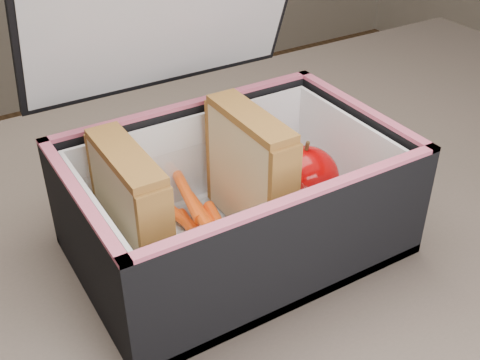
{
  "coord_description": "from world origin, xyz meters",
  "views": [
    {
      "loc": [
        -0.28,
        -0.34,
        1.11
      ],
      "look_at": [
        -0.05,
        0.04,
        0.81
      ],
      "focal_mm": 45.0,
      "sensor_mm": 36.0,
      "label": 1
    }
  ],
  "objects": [
    {
      "name": "carrot_sticks",
      "position": [
        -0.09,
        0.04,
        0.78
      ],
      "size": [
        0.04,
        0.15,
        0.03
      ],
      "color": "#FF480E",
      "rests_on": "plastic_tub"
    },
    {
      "name": "kitchen_table",
      "position": [
        0.0,
        0.0,
        0.66
      ],
      "size": [
        1.2,
        0.8,
        0.75
      ],
      "color": "brown",
      "rests_on": "ground"
    },
    {
      "name": "lunch_bag",
      "position": [
        -0.06,
        0.03,
        0.81
      ],
      "size": [
        0.28,
        0.25,
        0.27
      ],
      "color": "black",
      "rests_on": "kitchen_table"
    },
    {
      "name": "paper_napkin",
      "position": [
        0.02,
        0.03,
        0.77
      ],
      "size": [
        0.07,
        0.08,
        0.01
      ],
      "primitive_type": "cube",
      "rotation": [
        0.0,
        0.0,
        0.1
      ],
      "color": "white",
      "rests_on": "lunch_bag"
    },
    {
      "name": "sandwich_right",
      "position": [
        -0.04,
        0.04,
        0.82
      ],
      "size": [
        0.03,
        0.1,
        0.11
      ],
      "color": "#D9B686",
      "rests_on": "plastic_tub"
    },
    {
      "name": "plastic_tub",
      "position": [
        -0.1,
        0.04,
        0.8
      ],
      "size": [
        0.16,
        0.11,
        0.07
      ],
      "primitive_type": null,
      "color": "white",
      "rests_on": "lunch_bag"
    },
    {
      "name": "sandwich_left",
      "position": [
        -0.16,
        0.04,
        0.82
      ],
      "size": [
        0.03,
        0.1,
        0.11
      ],
      "color": "#D9B686",
      "rests_on": "plastic_tub"
    },
    {
      "name": "red_apple",
      "position": [
        0.01,
        0.03,
        0.8
      ],
      "size": [
        0.06,
        0.06,
        0.07
      ],
      "rotation": [
        0.0,
        0.0,
        0.0
      ],
      "color": "#8D0307",
      "rests_on": "paper_napkin"
    }
  ]
}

